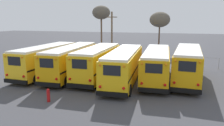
# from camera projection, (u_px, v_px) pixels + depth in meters

# --- Properties ---
(ground_plane) EXTENTS (160.00, 160.00, 0.00)m
(ground_plane) POSITION_uv_depth(u_px,v_px,m) (112.00, 78.00, 22.93)
(ground_plane) COLOR #424247
(school_bus_0) EXTENTS (2.83, 9.91, 3.22)m
(school_bus_0) POSITION_uv_depth(u_px,v_px,m) (46.00, 59.00, 24.13)
(school_bus_0) COLOR yellow
(school_bus_0) RESTS_ON ground
(school_bus_1) EXTENTS (2.82, 10.43, 3.23)m
(school_bus_1) POSITION_uv_depth(u_px,v_px,m) (72.00, 60.00, 23.48)
(school_bus_1) COLOR #E5A00C
(school_bus_1) RESTS_ON ground
(school_bus_2) EXTENTS (2.72, 9.55, 3.23)m
(school_bus_2) POSITION_uv_depth(u_px,v_px,m) (98.00, 62.00, 22.70)
(school_bus_2) COLOR yellow
(school_bus_2) RESTS_ON ground
(school_bus_3) EXTENTS (3.05, 10.74, 3.15)m
(school_bus_3) POSITION_uv_depth(u_px,v_px,m) (124.00, 65.00, 21.25)
(school_bus_3) COLOR yellow
(school_bus_3) RESTS_ON ground
(school_bus_4) EXTENTS (2.90, 10.30, 3.09)m
(school_bus_4) POSITION_uv_depth(u_px,v_px,m) (156.00, 64.00, 21.89)
(school_bus_4) COLOR #E5A00C
(school_bus_4) RESTS_ON ground
(school_bus_5) EXTENTS (2.97, 9.84, 3.32)m
(school_bus_5) POSITION_uv_depth(u_px,v_px,m) (188.00, 64.00, 21.42)
(school_bus_5) COLOR #E5A00C
(school_bus_5) RESTS_ON ground
(utility_pole) EXTENTS (1.80, 0.28, 7.32)m
(utility_pole) POSITION_uv_depth(u_px,v_px,m) (112.00, 33.00, 36.52)
(utility_pole) COLOR brown
(utility_pole) RESTS_ON ground
(bare_tree_0) EXTENTS (3.75, 3.75, 8.89)m
(bare_tree_0) POSITION_uv_depth(u_px,v_px,m) (101.00, 13.00, 45.42)
(bare_tree_0) COLOR brown
(bare_tree_0) RESTS_ON ground
(bare_tree_1) EXTENTS (3.62, 3.62, 7.40)m
(bare_tree_1) POSITION_uv_depth(u_px,v_px,m) (160.00, 20.00, 38.92)
(bare_tree_1) COLOR #473323
(bare_tree_1) RESTS_ON ground
(fence_line) EXTENTS (22.94, 0.06, 1.42)m
(fence_line) POSITION_uv_depth(u_px,v_px,m) (128.00, 57.00, 29.94)
(fence_line) COLOR #939399
(fence_line) RESTS_ON ground
(fire_hydrant) EXTENTS (0.24, 0.24, 1.03)m
(fire_hydrant) POSITION_uv_depth(u_px,v_px,m) (48.00, 95.00, 16.30)
(fire_hydrant) COLOR #B21414
(fire_hydrant) RESTS_ON ground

